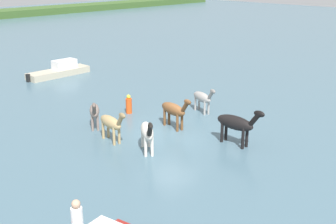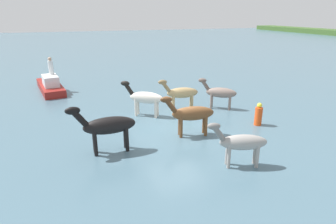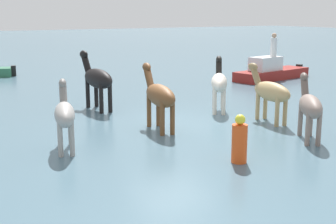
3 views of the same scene
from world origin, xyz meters
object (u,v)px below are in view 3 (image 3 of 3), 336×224
(horse_pinto_flank, at_px, (159,95))
(boat_skiff_near, at_px, (271,73))
(horse_lead, at_px, (310,106))
(buoy_channel_marker, at_px, (239,141))
(horse_chestnut_trailing, at_px, (97,78))
(horse_dark_mare, at_px, (270,91))
(person_boatman_standing, at_px, (274,46))
(horse_dun_straggler, at_px, (219,82))
(horse_gray_outer, at_px, (65,114))

(horse_pinto_flank, distance_m, boat_skiff_near, 12.06)
(horse_pinto_flank, bearing_deg, boat_skiff_near, -49.27)
(horse_lead, distance_m, buoy_channel_marker, 2.96)
(horse_chestnut_trailing, distance_m, boat_skiff_near, 11.02)
(horse_chestnut_trailing, height_order, horse_dark_mare, horse_chestnut_trailing)
(horse_chestnut_trailing, height_order, horse_lead, horse_chestnut_trailing)
(horse_dark_mare, distance_m, person_boatman_standing, 9.72)
(horse_chestnut_trailing, height_order, person_boatman_standing, person_boatman_standing)
(boat_skiff_near, distance_m, person_boatman_standing, 1.44)
(horse_pinto_flank, distance_m, horse_dun_straggler, 3.40)
(boat_skiff_near, height_order, person_boatman_standing, person_boatman_standing)
(horse_chestnut_trailing, relative_size, buoy_channel_marker, 2.27)
(horse_chestnut_trailing, xyz_separation_m, person_boatman_standing, (-10.62, -2.35, 0.63))
(horse_gray_outer, bearing_deg, horse_chestnut_trailing, -14.40)
(horse_chestnut_trailing, xyz_separation_m, horse_dun_straggler, (-3.55, 2.44, -0.10))
(horse_chestnut_trailing, bearing_deg, horse_dun_straggler, -124.90)
(horse_chestnut_trailing, distance_m, horse_pinto_flank, 3.74)
(horse_gray_outer, distance_m, buoy_channel_marker, 4.37)
(horse_pinto_flank, height_order, horse_gray_outer, horse_pinto_flank)
(horse_dun_straggler, distance_m, horse_dark_mare, 2.22)
(boat_skiff_near, relative_size, buoy_channel_marker, 4.39)
(horse_lead, bearing_deg, horse_dark_mare, 21.27)
(horse_dun_straggler, relative_size, horse_lead, 1.07)
(horse_pinto_flank, distance_m, horse_lead, 4.23)
(horse_dun_straggler, bearing_deg, horse_gray_outer, 142.43)
(person_boatman_standing, bearing_deg, horse_gray_outer, 26.56)
(horse_gray_outer, bearing_deg, horse_lead, -95.27)
(horse_pinto_flank, distance_m, horse_dark_mare, 3.61)
(horse_gray_outer, distance_m, boat_skiff_near, 15.00)
(horse_dun_straggler, relative_size, person_boatman_standing, 1.79)
(horse_chestnut_trailing, relative_size, person_boatman_standing, 2.18)
(horse_gray_outer, relative_size, buoy_channel_marker, 1.89)
(buoy_channel_marker, bearing_deg, boat_skiff_near, -136.00)
(horse_dun_straggler, distance_m, person_boatman_standing, 8.56)
(horse_lead, relative_size, boat_skiff_near, 0.40)
(horse_chestnut_trailing, distance_m, horse_gray_outer, 5.04)
(horse_dark_mare, bearing_deg, horse_chestnut_trailing, 48.96)
(horse_chestnut_trailing, xyz_separation_m, boat_skiff_near, (-10.69, -2.55, -0.80))
(horse_dun_straggler, height_order, person_boatman_standing, person_boatman_standing)
(boat_skiff_near, height_order, buoy_channel_marker, boat_skiff_near)
(horse_dun_straggler, height_order, horse_gray_outer, horse_dun_straggler)
(person_boatman_standing, bearing_deg, horse_chestnut_trailing, 12.48)
(person_boatman_standing, height_order, buoy_channel_marker, person_boatman_standing)
(horse_pinto_flank, height_order, horse_dun_straggler, horse_pinto_flank)
(horse_dark_mare, xyz_separation_m, horse_gray_outer, (6.55, -0.35, -0.05))
(horse_dark_mare, bearing_deg, boat_skiff_near, -34.48)
(horse_pinto_flank, relative_size, boat_skiff_near, 0.49)
(person_boatman_standing, bearing_deg, boat_skiff_near, -109.55)
(horse_pinto_flank, relative_size, horse_dun_straggler, 1.14)
(horse_dun_straggler, bearing_deg, boat_skiff_near, -19.16)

